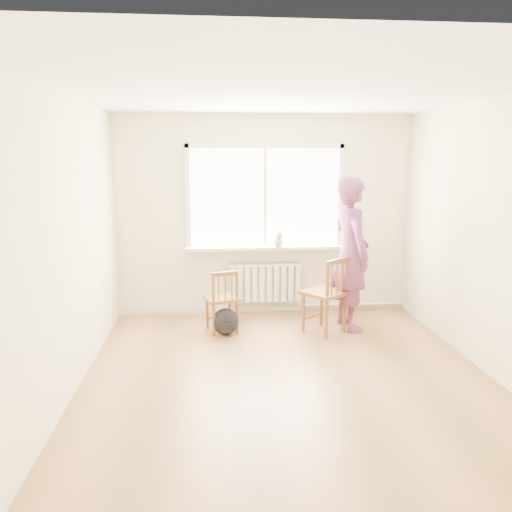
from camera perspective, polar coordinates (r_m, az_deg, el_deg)
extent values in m
plane|color=#A36E43|center=(5.01, 3.76, -13.97)|extent=(4.50, 4.50, 0.00)
plane|color=white|center=(4.57, 4.21, 18.37)|extent=(4.50, 4.50, 0.00)
cube|color=beige|center=(6.81, 1.00, 4.61)|extent=(4.00, 0.01, 2.70)
cube|color=white|center=(6.77, 1.02, 6.70)|extent=(2.00, 0.02, 1.30)
cube|color=white|center=(6.73, 1.06, 12.47)|extent=(2.12, 0.05, 0.06)
cube|color=white|center=(6.72, -7.79, 6.57)|extent=(0.06, 0.05, 1.42)
cube|color=white|center=(6.93, 9.59, 6.65)|extent=(0.06, 0.05, 1.42)
cube|color=white|center=(6.75, 1.04, 6.69)|extent=(0.04, 0.05, 1.30)
cube|color=white|center=(6.76, 1.08, 0.97)|extent=(2.15, 0.22, 0.04)
cube|color=white|center=(6.93, 1.02, -3.06)|extent=(1.00, 0.02, 0.55)
cube|color=white|center=(6.88, 1.06, -3.16)|extent=(1.00, 0.10, 0.51)
cube|color=white|center=(6.82, 1.07, -1.04)|extent=(1.00, 0.12, 0.03)
cylinder|color=silver|center=(7.25, 10.94, -5.45)|extent=(1.40, 0.04, 0.04)
cube|color=beige|center=(7.06, 0.98, -6.02)|extent=(4.00, 0.03, 0.08)
cube|color=brown|center=(6.20, -3.94, -4.85)|extent=(0.48, 0.46, 0.04)
cylinder|color=brown|center=(6.44, -3.03, -6.18)|extent=(0.03, 0.03, 0.42)
cylinder|color=brown|center=(6.36, -5.60, -6.44)|extent=(0.03, 0.03, 0.42)
cylinder|color=brown|center=(6.17, -2.17, -6.95)|extent=(0.03, 0.03, 0.42)
cylinder|color=brown|center=(6.08, -4.85, -7.24)|extent=(0.03, 0.03, 0.42)
cylinder|color=brown|center=(6.11, -2.18, -5.29)|extent=(0.04, 0.04, 0.79)
cylinder|color=brown|center=(6.03, -4.88, -5.56)|extent=(0.04, 0.04, 0.79)
cube|color=brown|center=(5.97, -3.56, -2.05)|extent=(0.32, 0.12, 0.05)
cylinder|color=brown|center=(6.04, -2.78, -3.53)|extent=(0.02, 0.02, 0.32)
cylinder|color=brown|center=(6.01, -3.54, -3.60)|extent=(0.02, 0.02, 0.32)
cylinder|color=brown|center=(5.99, -4.31, -3.67)|extent=(0.02, 0.02, 0.32)
cube|color=brown|center=(6.18, 7.82, -4.16)|extent=(0.65, 0.64, 0.04)
cylinder|color=brown|center=(6.49, 7.49, -5.71)|extent=(0.04, 0.04, 0.50)
cylinder|color=brown|center=(6.23, 5.43, -6.41)|extent=(0.04, 0.04, 0.50)
cylinder|color=brown|center=(6.29, 10.06, -6.35)|extent=(0.04, 0.04, 0.50)
cylinder|color=brown|center=(6.01, 8.06, -7.11)|extent=(0.04, 0.04, 0.50)
cylinder|color=brown|center=(6.23, 10.13, -4.39)|extent=(0.04, 0.04, 0.95)
cylinder|color=brown|center=(5.95, 8.11, -5.06)|extent=(0.04, 0.04, 0.95)
cube|color=brown|center=(5.98, 9.28, -0.64)|extent=(0.32, 0.27, 0.06)
cylinder|color=brown|center=(6.10, 9.78, -2.35)|extent=(0.02, 0.02, 0.38)
cylinder|color=brown|center=(6.02, 9.22, -2.51)|extent=(0.02, 0.02, 0.38)
cylinder|color=brown|center=(5.95, 8.64, -2.68)|extent=(0.02, 0.02, 0.38)
imported|color=#B03A67|center=(6.30, 10.76, 0.23)|extent=(0.57, 0.76, 1.91)
ellipsoid|color=beige|center=(6.69, 2.49, 1.81)|extent=(0.17, 0.25, 0.18)
sphere|color=beige|center=(6.57, 2.67, 2.41)|extent=(0.10, 0.10, 0.10)
cone|color=beige|center=(6.56, 2.44, 2.83)|extent=(0.03, 0.03, 0.04)
cone|color=beige|center=(6.56, 2.90, 2.84)|extent=(0.03, 0.03, 0.04)
cylinder|color=beige|center=(6.82, 2.31, 1.53)|extent=(0.03, 0.16, 0.02)
cylinder|color=beige|center=(6.61, 2.39, 1.30)|extent=(0.02, 0.02, 0.09)
cylinder|color=beige|center=(6.62, 2.85, 1.31)|extent=(0.02, 0.02, 0.09)
ellipsoid|color=black|center=(6.14, -3.50, -7.49)|extent=(0.35, 0.28, 0.33)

